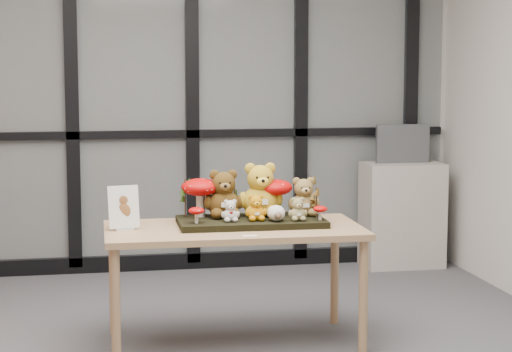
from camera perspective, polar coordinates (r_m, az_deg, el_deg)
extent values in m
plane|color=beige|center=(7.08, -7.62, 5.39)|extent=(5.00, 0.00, 5.00)
plane|color=beige|center=(2.11, -0.15, 1.85)|extent=(5.00, 0.00, 5.00)
cube|color=#2D383F|center=(7.05, -7.60, 5.38)|extent=(4.90, 0.02, 2.70)
cube|color=black|center=(7.21, -7.43, -5.32)|extent=(4.90, 0.06, 0.12)
cube|color=black|center=(7.07, -7.56, 2.54)|extent=(4.90, 0.06, 0.06)
cube|color=black|center=(7.04, -11.28, 5.31)|extent=(0.10, 0.06, 2.70)
cube|color=black|center=(7.09, -3.95, 5.44)|extent=(0.10, 0.06, 2.70)
cube|color=black|center=(7.24, 2.78, 5.48)|extent=(0.10, 0.06, 2.70)
cube|color=black|center=(7.50, 9.51, 5.44)|extent=(0.10, 0.06, 2.70)
cube|color=#A37B58|center=(5.21, -1.38, -3.35)|extent=(1.45, 0.74, 0.04)
cylinder|color=#A37B58|center=(4.92, -8.63, -8.05)|extent=(0.05, 0.05, 0.64)
cylinder|color=#A37B58|center=(5.52, -8.76, -6.40)|extent=(0.05, 0.05, 0.64)
cylinder|color=#A37B58|center=(5.12, 6.62, -7.42)|extent=(0.05, 0.05, 0.64)
cylinder|color=#A37B58|center=(5.70, 4.86, -5.92)|extent=(0.05, 0.05, 0.64)
cube|color=black|center=(5.27, -0.31, -2.83)|extent=(0.83, 0.43, 0.04)
cube|color=silver|center=(5.17, -8.13, -3.24)|extent=(0.11, 0.08, 0.01)
cube|color=white|center=(5.15, -8.15, -1.89)|extent=(0.18, 0.08, 0.23)
ellipsoid|color=brown|center=(5.14, -8.14, -2.14)|extent=(0.08, 0.01, 0.08)
ellipsoid|color=brown|center=(5.13, -8.15, -1.47)|extent=(0.05, 0.01, 0.05)
cube|color=white|center=(4.93, -0.38, -3.70)|extent=(0.08, 0.03, 0.00)
cube|color=#B0A69D|center=(7.34, 8.98, -2.37)|extent=(0.61, 0.36, 0.82)
cube|color=#494B50|center=(7.29, 9.01, 1.99)|extent=(0.42, 0.04, 0.30)
cube|color=black|center=(7.27, 9.06, 1.97)|extent=(0.37, 0.00, 0.25)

